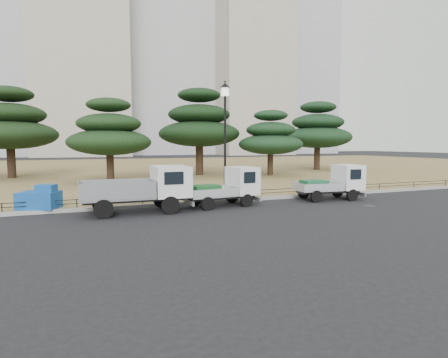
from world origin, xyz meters
name	(u,v)px	position (x,y,z in m)	size (l,w,h in m)	color
ground	(240,211)	(0.00, 0.00, 0.00)	(220.00, 220.00, 0.00)	black
lawn	(136,168)	(0.00, 30.60, 0.07)	(120.00, 56.00, 0.15)	olive
curb	(220,201)	(0.00, 2.60, 0.08)	(120.00, 0.25, 0.16)	gray
truck_large	(143,187)	(-4.22, 1.24, 1.15)	(4.77, 1.96, 2.07)	black
truck_kei_front	(227,187)	(-0.04, 1.52, 0.95)	(3.77, 1.93, 1.92)	black
truck_kei_rear	(333,182)	(6.23, 1.27, 0.95)	(3.80, 1.95, 1.91)	black
street_lamp	(225,121)	(0.42, 2.90, 4.28)	(0.55, 0.55, 6.11)	black
pipe_fence	(219,194)	(0.00, 2.75, 0.44)	(38.00, 0.04, 0.40)	black
tarp_pile	(40,199)	(-8.55, 3.18, 0.59)	(1.99, 1.75, 1.10)	#1552A6
manhole	(369,206)	(6.50, -1.20, 0.01)	(0.60, 0.60, 0.01)	#2D2D30
pine_west_near	(9,125)	(-12.03, 20.97, 4.62)	(7.76, 7.76, 7.76)	black
pine_center_left	(109,134)	(-4.47, 14.21, 3.83)	(6.27, 6.27, 6.37)	black
pine_center_right	(199,125)	(3.93, 17.96, 4.81)	(7.57, 7.57, 8.04)	black
pine_east_near	(271,138)	(9.93, 15.13, 3.63)	(5.96, 5.96, 6.02)	black
pine_east_far	(318,131)	(18.55, 19.86, 4.55)	(7.59, 7.59, 7.63)	black
tower_center_left	(78,43)	(-5.00, 85.00, 27.50)	(22.00, 20.00, 55.00)	#AAA08C
tower_center_right	(162,15)	(18.00, 95.00, 40.00)	(26.00, 24.00, 80.00)	#A0A0A5
tower_east	(250,69)	(40.00, 82.00, 24.00)	(20.00, 18.00, 48.00)	#AAA08C
tower_far_east	(290,43)	(58.00, 90.00, 35.00)	(24.00, 20.00, 70.00)	#A0A0A5
radio_tower	(336,59)	(72.00, 85.00, 30.04)	(1.80, 1.80, 63.00)	#D83F33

